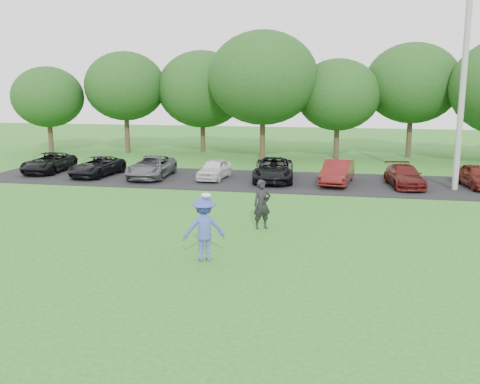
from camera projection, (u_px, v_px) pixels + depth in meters
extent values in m
plane|color=#25621C|center=(217.00, 258.00, 15.90)|extent=(100.00, 100.00, 0.00)
cube|color=black|center=(275.00, 181.00, 28.40)|extent=(32.00, 6.50, 0.03)
cylinder|color=gray|center=(463.00, 81.00, 25.03)|extent=(0.28, 0.28, 10.40)
imported|color=#3A49A5|center=(204.00, 228.00, 15.51)|extent=(1.41, 1.12, 1.91)
cylinder|color=white|center=(206.00, 195.00, 14.99)|extent=(0.27, 0.27, 0.07)
imported|color=black|center=(262.00, 204.00, 18.94)|extent=(0.77, 0.68, 1.77)
cube|color=black|center=(266.00, 198.00, 18.68)|extent=(0.17, 0.15, 0.10)
imported|color=black|center=(49.00, 163.00, 31.08)|extent=(1.93, 4.06, 1.12)
imported|color=black|center=(97.00, 166.00, 29.83)|extent=(2.22, 4.04, 1.07)
imported|color=#515358|center=(151.00, 167.00, 29.30)|extent=(2.15, 4.31, 1.17)
imported|color=silver|center=(214.00, 169.00, 28.85)|extent=(1.51, 3.25, 1.08)
imported|color=black|center=(274.00, 169.00, 28.27)|extent=(2.47, 4.60, 1.23)
imported|color=#581313|center=(337.00, 172.00, 27.42)|extent=(1.78, 3.89, 1.24)
imported|color=#4A1210|center=(404.00, 176.00, 26.70)|extent=(2.00, 3.85, 1.07)
imported|color=#591813|center=(477.00, 176.00, 26.52)|extent=(1.89, 3.53, 1.14)
cylinder|color=#38281C|center=(51.00, 138.00, 39.87)|extent=(0.36, 0.36, 2.20)
ellipsoid|color=#214C19|center=(48.00, 97.00, 39.27)|extent=(5.20, 5.20, 4.42)
cylinder|color=#38281C|center=(127.00, 135.00, 40.12)|extent=(0.36, 0.36, 2.70)
ellipsoid|color=#214C19|center=(125.00, 86.00, 39.42)|extent=(5.94, 5.94, 5.05)
cylinder|color=#38281C|center=(203.00, 138.00, 40.47)|extent=(0.36, 0.36, 2.20)
ellipsoid|color=#214C19|center=(202.00, 89.00, 39.76)|extent=(6.68, 6.68, 5.68)
cylinder|color=#38281C|center=(262.00, 139.00, 36.78)|extent=(0.36, 0.36, 2.70)
ellipsoid|color=#214C19|center=(263.00, 78.00, 35.96)|extent=(7.42, 7.42, 6.31)
cylinder|color=#38281C|center=(336.00, 142.00, 37.23)|extent=(0.36, 0.36, 2.20)
ellipsoid|color=#214C19|center=(338.00, 95.00, 36.58)|extent=(5.76, 5.76, 4.90)
cylinder|color=#38281C|center=(409.00, 138.00, 37.57)|extent=(0.36, 0.36, 2.70)
ellipsoid|color=#214C19|center=(412.00, 83.00, 36.82)|extent=(6.50, 6.50, 5.53)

